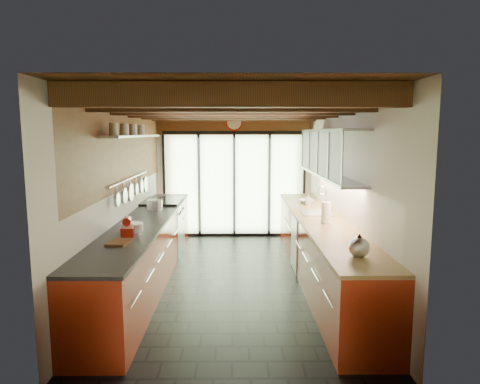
{
  "coord_description": "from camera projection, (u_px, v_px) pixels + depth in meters",
  "views": [
    {
      "loc": [
        0.04,
        -6.06,
        2.16
      ],
      "look_at": [
        0.1,
        0.4,
        1.25
      ],
      "focal_mm": 32.0,
      "sensor_mm": 36.0,
      "label": 1
    }
  ],
  "objects": [
    {
      "name": "glass_door",
      "position": [
        234.0,
        157.0,
        8.74
      ],
      "size": [
        2.95,
        0.1,
        2.9
      ],
      "color": "#C6EAAD",
      "rests_on": "ground"
    },
    {
      "name": "pot_large",
      "position": [
        155.0,
        205.0,
        6.86
      ],
      "size": [
        0.29,
        0.29,
        0.16
      ],
      "primitive_type": "cylinder",
      "rotation": [
        0.0,
        0.0,
        -0.16
      ],
      "color": "silver",
      "rests_on": "left_counter"
    },
    {
      "name": "kettle",
      "position": [
        359.0,
        246.0,
        4.27
      ],
      "size": [
        0.26,
        0.28,
        0.24
      ],
      "color": "silver",
      "rests_on": "right_counter"
    },
    {
      "name": "range_stove",
      "position": [
        163.0,
        227.0,
        7.66
      ],
      "size": [
        0.66,
        0.9,
        0.97
      ],
      "color": "silver",
      "rests_on": "ground"
    },
    {
      "name": "stand_mixer",
      "position": [
        128.0,
        228.0,
        5.15
      ],
      "size": [
        0.18,
        0.28,
        0.23
      ],
      "color": "#B51D0E",
      "rests_on": "left_counter"
    },
    {
      "name": "pot_small",
      "position": [
        132.0,
        227.0,
        5.37
      ],
      "size": [
        0.31,
        0.31,
        0.1
      ],
      "primitive_type": "cylinder",
      "rotation": [
        0.0,
        0.0,
        -0.18
      ],
      "color": "silver",
      "rests_on": "left_counter"
    },
    {
      "name": "soap_bottle",
      "position": [
        308.0,
        200.0,
        7.3
      ],
      "size": [
        0.09,
        0.09,
        0.18
      ],
      "primitive_type": "imported",
      "rotation": [
        0.0,
        0.0,
        0.03
      ],
      "color": "silver",
      "rests_on": "right_counter"
    },
    {
      "name": "paper_towel",
      "position": [
        326.0,
        213.0,
        5.84
      ],
      "size": [
        0.13,
        0.13,
        0.34
      ],
      "color": "white",
      "rests_on": "right_counter"
    },
    {
      "name": "room_shell",
      "position": [
        233.0,
        168.0,
        6.07
      ],
      "size": [
        5.5,
        5.5,
        5.5
      ],
      "color": "silver",
      "rests_on": "ground"
    },
    {
      "name": "left_wall_fixtures",
      "position": [
        134.0,
        156.0,
        6.29
      ],
      "size": [
        0.28,
        2.6,
        0.96
      ],
      "color": "silver",
      "rests_on": "ground"
    },
    {
      "name": "ceiling_beams",
      "position": [
        233.0,
        111.0,
        6.33
      ],
      "size": [
        3.14,
        5.06,
        4.9
      ],
      "color": "#593316",
      "rests_on": "ground"
    },
    {
      "name": "right_counter",
      "position": [
        321.0,
        249.0,
        6.25
      ],
      "size": [
        0.68,
        5.0,
        0.92
      ],
      "color": "#9D2913",
      "rests_on": "ground"
    },
    {
      "name": "bowl",
      "position": [
        306.0,
        201.0,
        7.52
      ],
      "size": [
        0.29,
        0.29,
        0.06
      ],
      "primitive_type": "imported",
      "rotation": [
        0.0,
        0.0,
        0.19
      ],
      "color": "silver",
      "rests_on": "right_counter"
    },
    {
      "name": "sink_assembly",
      "position": [
        317.0,
        211.0,
        6.57
      ],
      "size": [
        0.45,
        0.52,
        0.43
      ],
      "color": "silver",
      "rests_on": "right_counter"
    },
    {
      "name": "left_counter",
      "position": [
        146.0,
        249.0,
        6.22
      ],
      "size": [
        0.68,
        5.0,
        0.92
      ],
      "color": "#9D2913",
      "rests_on": "ground"
    },
    {
      "name": "ground",
      "position": [
        234.0,
        280.0,
        6.3
      ],
      "size": [
        5.5,
        5.5,
        0.0
      ],
      "primitive_type": "plane",
      "color": "black",
      "rests_on": "ground"
    },
    {
      "name": "cutting_board",
      "position": [
        119.0,
        242.0,
        4.78
      ],
      "size": [
        0.26,
        0.34,
        0.03
      ],
      "primitive_type": "cube",
      "rotation": [
        0.0,
        0.0,
        -0.14
      ],
      "color": "brown",
      "rests_on": "left_counter"
    },
    {
      "name": "upper_cabinets_right",
      "position": [
        329.0,
        153.0,
        6.35
      ],
      "size": [
        0.34,
        3.0,
        3.0
      ],
      "color": "silver",
      "rests_on": "ground"
    }
  ]
}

